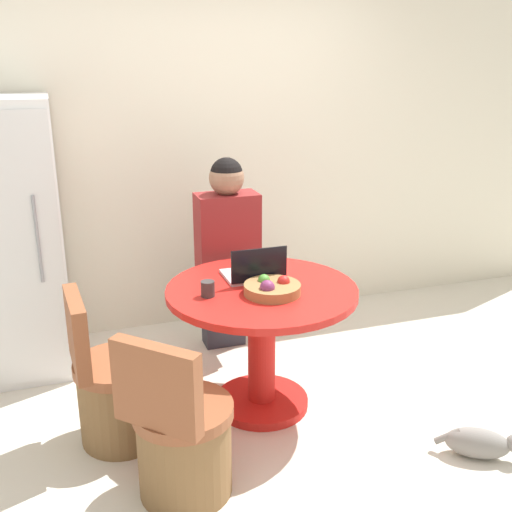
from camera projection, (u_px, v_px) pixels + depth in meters
ground_plane at (272, 432)px, 3.27m from camera, size 12.00×12.00×0.00m
wall_back at (197, 151)px, 4.31m from camera, size 7.00×0.06×2.60m
refrigerator at (4, 241)px, 3.70m from camera, size 0.70×0.69×1.73m
dining_table at (262, 325)px, 3.36m from camera, size 1.06×1.06×0.74m
chair_near_left_corner at (182, 441)px, 2.73m from camera, size 0.53×0.53×0.84m
chair_left_side at (116, 392)px, 3.14m from camera, size 0.46×0.46×0.84m
person_seated at (226, 247)px, 3.96m from camera, size 0.40×0.37×1.35m
laptop at (254, 272)px, 3.41m from camera, size 0.32×0.26×0.21m
fruit_bowl at (272, 288)px, 3.19m from camera, size 0.31×0.31×0.10m
coffee_cup at (208, 289)px, 3.15m from camera, size 0.07×0.07×0.08m
cat at (480, 443)px, 3.04m from camera, size 0.39×0.29×0.16m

